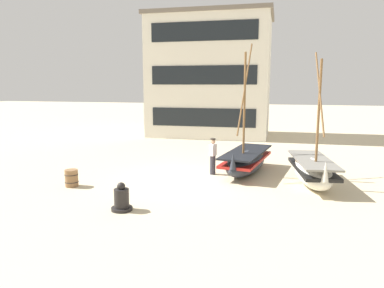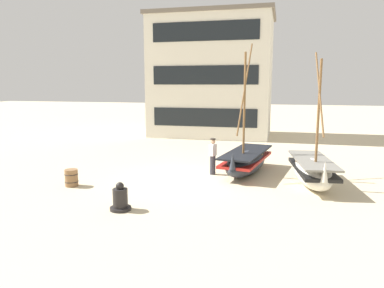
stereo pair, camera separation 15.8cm
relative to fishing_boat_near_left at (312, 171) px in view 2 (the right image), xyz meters
name	(u,v)px [view 2 (the right image)]	position (x,y,z in m)	size (l,w,h in m)	color
ground_plane	(187,179)	(-5.29, -0.27, -0.62)	(120.00, 120.00, 0.00)	beige
fishing_boat_near_left	(312,171)	(0.00, 0.00, 0.00)	(1.88, 4.20, 5.41)	silver
fishing_boat_centre_large	(246,161)	(-2.84, 1.42, -0.03)	(2.22, 4.65, 5.96)	#2D333D
fisherman_by_hull	(213,157)	(-4.32, 0.81, 0.21)	(0.33, 0.41, 1.68)	#33333D
capstan_winch	(120,199)	(-6.41, -4.64, -0.25)	(0.71, 0.71, 0.95)	black
wooden_barrel	(71,178)	(-9.57, -2.50, -0.27)	(0.56, 0.56, 0.70)	olive
harbor_building_main	(212,76)	(-6.86, 13.81, 4.15)	(9.62, 6.19, 9.53)	silver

